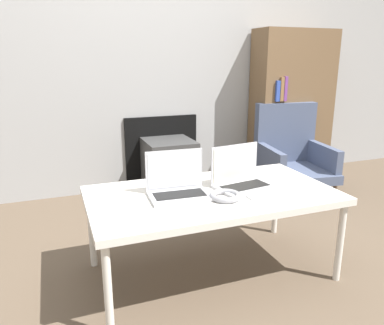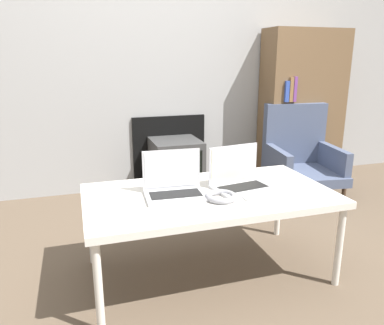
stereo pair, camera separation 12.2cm
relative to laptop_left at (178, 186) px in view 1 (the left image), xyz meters
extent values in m
plane|color=brown|center=(0.18, -0.13, -0.52)|extent=(14.00, 14.00, 0.00)
cube|color=#999999|center=(0.18, 1.53, 0.78)|extent=(7.00, 0.06, 2.60)
cube|color=black|center=(0.35, 1.49, -0.20)|extent=(0.67, 0.03, 0.65)
cube|color=silver|center=(0.18, -0.02, -0.07)|extent=(1.28, 0.69, 0.04)
cylinder|color=silver|center=(-0.42, -0.33, -0.30)|extent=(0.04, 0.04, 0.44)
cylinder|color=silver|center=(0.78, -0.33, -0.30)|extent=(0.04, 0.04, 0.44)
cylinder|color=silver|center=(-0.42, 0.28, -0.30)|extent=(0.04, 0.04, 0.44)
cylinder|color=silver|center=(0.78, 0.28, -0.30)|extent=(0.04, 0.04, 0.44)
cube|color=#B2B2B7|center=(0.00, -0.04, -0.04)|extent=(0.31, 0.23, 0.02)
cube|color=black|center=(0.00, -0.04, -0.03)|extent=(0.26, 0.13, 0.00)
cube|color=#B2B2B7|center=(0.00, 0.06, 0.07)|extent=(0.30, 0.03, 0.21)
cube|color=white|center=(0.00, 0.06, 0.07)|extent=(0.28, 0.02, 0.19)
cube|color=#B2B2B7|center=(0.37, -0.04, -0.04)|extent=(0.33, 0.26, 0.02)
cube|color=black|center=(0.37, -0.04, -0.03)|extent=(0.27, 0.15, 0.00)
cube|color=#B2B2B7|center=(0.35, 0.06, 0.07)|extent=(0.30, 0.06, 0.21)
cube|color=beige|center=(0.35, 0.06, 0.07)|extent=(0.27, 0.05, 0.19)
torus|color=gray|center=(0.20, -0.13, -0.04)|extent=(0.16, 0.16, 0.03)
cube|color=silver|center=(0.35, -0.14, -0.05)|extent=(0.07, 0.13, 0.01)
cube|color=#383838|center=(0.35, 1.27, -0.29)|extent=(0.41, 0.43, 0.47)
cube|color=black|center=(0.35, 1.05, -0.29)|extent=(0.33, 0.01, 0.37)
cube|color=#47516B|center=(1.41, 0.94, -0.35)|extent=(0.65, 0.68, 0.08)
cube|color=#47516B|center=(1.45, 1.19, -0.04)|extent=(0.57, 0.18, 0.55)
cube|color=#47516B|center=(1.16, 0.97, -0.21)|extent=(0.14, 0.55, 0.20)
cube|color=#47516B|center=(1.66, 0.90, -0.21)|extent=(0.14, 0.55, 0.20)
cylinder|color=#4C3828|center=(1.18, 0.68, -0.46)|extent=(0.04, 0.04, 0.13)
cylinder|color=#4C3828|center=(1.65, 0.68, -0.46)|extent=(0.04, 0.04, 0.13)
cylinder|color=#4C3828|center=(1.18, 1.19, -0.46)|extent=(0.04, 0.04, 0.13)
cylinder|color=#4C3828|center=(1.65, 1.19, -0.46)|extent=(0.04, 0.04, 0.13)
cube|color=brown|center=(1.61, 1.33, 0.18)|extent=(0.78, 0.30, 1.41)
cube|color=#2D479E|center=(1.34, 1.17, 0.34)|extent=(0.04, 0.02, 0.18)
cube|color=brown|center=(1.38, 1.17, 0.36)|extent=(0.03, 0.02, 0.21)
cube|color=#6B387F|center=(1.42, 1.17, 0.36)|extent=(0.03, 0.02, 0.22)
camera|label=1|loc=(-0.57, -1.71, 0.63)|focal=35.00mm
camera|label=2|loc=(-0.45, -1.75, 0.63)|focal=35.00mm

